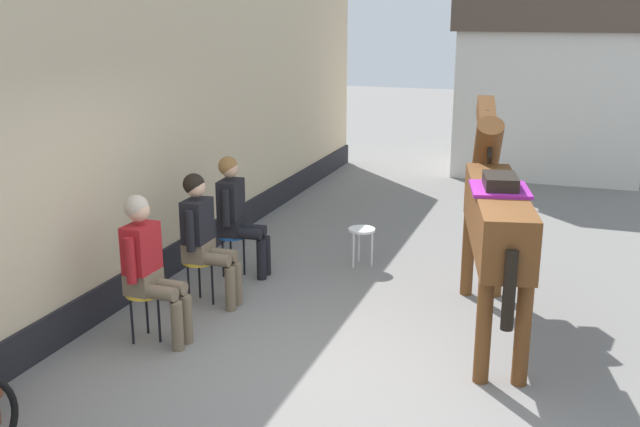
# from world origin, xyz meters

# --- Properties ---
(ground_plane) EXTENTS (40.00, 40.00, 0.00)m
(ground_plane) POSITION_xyz_m (0.00, 3.00, 0.00)
(ground_plane) COLOR slate
(pub_facade_wall) EXTENTS (0.34, 14.00, 3.40)m
(pub_facade_wall) POSITION_xyz_m (-2.55, 1.50, 1.54)
(pub_facade_wall) COLOR #CCB793
(pub_facade_wall) RESTS_ON ground_plane
(distant_cottage) EXTENTS (3.40, 2.60, 3.50)m
(distant_cottage) POSITION_xyz_m (1.40, 9.01, 1.80)
(distant_cottage) COLOR silver
(distant_cottage) RESTS_ON ground_plane
(seated_visitor_near) EXTENTS (0.61, 0.49, 1.39)m
(seated_visitor_near) POSITION_xyz_m (-1.65, 0.09, 0.78)
(seated_visitor_near) COLOR gold
(seated_visitor_near) RESTS_ON ground_plane
(seated_visitor_middle) EXTENTS (0.61, 0.49, 1.39)m
(seated_visitor_middle) POSITION_xyz_m (-1.60, 1.04, 0.78)
(seated_visitor_middle) COLOR gold
(seated_visitor_middle) RESTS_ON ground_plane
(seated_visitor_far) EXTENTS (0.61, 0.49, 1.39)m
(seated_visitor_far) POSITION_xyz_m (-1.67, 1.95, 0.78)
(seated_visitor_far) COLOR #194C99
(seated_visitor_far) RESTS_ON ground_plane
(saddled_horse_center) EXTENTS (0.90, 2.96, 2.06)m
(saddled_horse_center) POSITION_xyz_m (1.25, 1.41, 1.16)
(saddled_horse_center) COLOR brown
(saddled_horse_center) RESTS_ON ground_plane
(spare_stool_white) EXTENTS (0.32, 0.32, 0.46)m
(spare_stool_white) POSITION_xyz_m (-0.41, 2.72, 0.40)
(spare_stool_white) COLOR white
(spare_stool_white) RESTS_ON ground_plane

